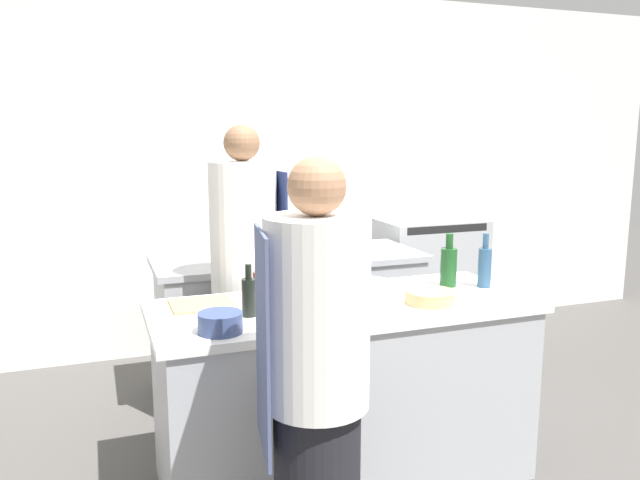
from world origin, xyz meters
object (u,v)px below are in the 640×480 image
Objects in this scene: bowl_ceramic_blue at (367,291)px; bottle_vinegar at (249,296)px; bottle_olive_oil at (259,286)px; oven_range at (425,279)px; bottle_wine at (485,266)px; bowl_prep_small at (220,323)px; cup at (299,317)px; chef_at_prep_near at (316,388)px; bowl_mixing_large at (430,297)px; bottle_cooking_oil at (449,265)px; bottle_sauce at (328,275)px; stockpot at (247,236)px; chef_at_stove at (245,282)px.

bottle_vinegar is at bearing -173.29° from bowl_ceramic_blue.
oven_range is at bearing 41.12° from bottle_olive_oil.
oven_range is at bearing 69.64° from bottle_wine.
cup is at bearing -9.01° from bowl_prep_small.
oven_range is at bearing -28.15° from chef_at_prep_near.
chef_at_prep_near is at bearing -125.92° from bowl_ceramic_blue.
bottle_vinegar is 0.25m from bowl_prep_small.
bowl_mixing_large is at bearing 11.10° from cup.
bottle_cooking_oil reaches higher than cup.
bottle_vinegar is (-1.94, -1.81, 0.50)m from oven_range.
bottle_sauce is (-0.87, 0.05, 0.01)m from bottle_wine.
stockpot reaches higher than cup.
chef_at_stove reaches higher than bottle_vinegar.
bottle_vinegar is at bearing 15.97° from chef_at_prep_near.
bottle_wine is (-0.64, -1.72, 0.52)m from oven_range.
cup is at bearing -164.44° from bottle_wine.
bottle_vinegar reaches higher than bowl_mixing_large.
stockpot is (-0.28, 1.30, 0.08)m from bowl_ceramic_blue.
bottle_wine is 1.06× the size of bowl_ceramic_blue.
bowl_prep_small is at bearing 36.49° from chef_at_prep_near.
oven_range is 3.70× the size of stockpot.
bowl_prep_small is at bearing 170.99° from cup.
chef_at_stove reaches higher than bowl_prep_small.
bottle_wine is at bearing 10.30° from bowl_prep_small.
chef_at_stove reaches higher than chef_at_prep_near.
oven_range is 3.10m from chef_at_prep_near.
bowl_ceramic_blue is 2.77× the size of cup.
bowl_ceramic_blue is 1.33m from stockpot.
bowl_ceramic_blue is at bearing -27.07° from chef_at_prep_near.
chef_at_stove is at bearing 5.87° from chef_at_prep_near.
chef_at_prep_near is 0.98m from bowl_mixing_large.
bowl_prep_small is at bearing -107.59° from stockpot.
chef_at_prep_near reaches higher than bottle_olive_oil.
cup reaches higher than bowl_mixing_large.
bottle_olive_oil is 0.44m from cup.
bowl_prep_small is 1.89× the size of cup.
bottle_vinegar is (-0.08, 0.66, 0.18)m from chef_at_prep_near.
bottle_sauce is at bearing 28.01° from bowl_prep_small.
bottle_olive_oil is 1.19m from stockpot.
bottle_vinegar is at bearing -171.54° from bottle_cooking_oil.
stockpot is (-0.11, 1.23, 0.00)m from bottle_sauce.
bottle_wine is at bearing -3.48° from bottle_sauce.
bowl_ceramic_blue is (0.53, 0.73, 0.13)m from chef_at_prep_near.
bottle_vinegar is at bearing -103.37° from stockpot.
bowl_ceramic_blue is (0.46, -0.65, 0.07)m from chef_at_stove.
oven_range reaches higher than bowl_prep_small.
chef_at_prep_near is 5.78× the size of bottle_cooking_oil.
oven_range is 3.72× the size of bowl_ceramic_blue.
bottle_wine reaches higher than stockpot.
bottle_sauce is at bearing -15.02° from chef_at_prep_near.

